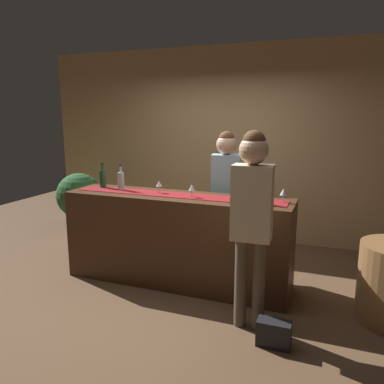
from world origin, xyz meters
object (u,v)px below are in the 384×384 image
Objects in this scene: wine_glass_far_end at (159,184)px; customer_sipping at (252,209)px; wine_bottle_clear at (121,181)px; potted_plant_tall at (79,200)px; handbag at (274,333)px; wine_glass_near_customer at (192,188)px; bartender at (226,185)px; wine_bottle_green at (103,178)px; wine_bottle_amber at (252,192)px; wine_glass_mid_counter at (283,192)px.

customer_sipping is (1.20, -0.67, -0.02)m from wine_glass_far_end.
wine_bottle_clear is 2.10× the size of wine_glass_far_end.
wine_bottle_clear is at bearing -35.21° from potted_plant_tall.
wine_glass_near_customer is at bearing 142.29° from handbag.
wine_bottle_clear is 1.08× the size of handbag.
wine_bottle_green is at bearing 7.83° from bartender.
customer_sipping is at bearing -37.11° from wine_glass_near_customer.
handbag is at bearing -37.71° from wine_glass_near_customer.
wine_bottle_clear reaches higher than wine_glass_near_customer.
customer_sipping reaches higher than wine_bottle_amber.
wine_bottle_green is at bearing 175.66° from wine_glass_far_end.
wine_bottle_clear is 1.24m from bartender.
potted_plant_tall reaches higher than handbag.
wine_bottle_clear is 1.82m from customer_sipping.
wine_glass_near_customer is 0.95m from wine_glass_mid_counter.
customer_sipping reaches higher than handbag.
wine_glass_mid_counter is 0.92m from bartender.
wine_bottle_green and wine_bottle_clear have the same top height.
wine_bottle_green is at bearing 173.42° from wine_glass_near_customer.
wine_bottle_amber is 0.59m from customer_sipping.
wine_glass_far_end is (-1.37, -0.02, 0.00)m from wine_glass_mid_counter.
wine_bottle_clear is 1.86m from wine_glass_mid_counter.
wine_glass_mid_counter reaches higher than handbag.
bartender is 0.97× the size of customer_sipping.
customer_sipping reaches higher than wine_glass_mid_counter.
bartender reaches higher than potted_plant_tall.
wine_bottle_green is 2.64m from handbag.
wine_glass_far_end is 1.98m from handbag.
potted_plant_tall is at bearing 160.32° from wine_bottle_amber.
potted_plant_tall is (-3.22, 0.93, -0.54)m from wine_glass_mid_counter.
wine_glass_far_end is 0.51× the size of handbag.
wine_bottle_green is 1.49m from bartender.
wine_bottle_green is 2.10× the size of wine_glass_near_customer.
wine_glass_near_customer is at bearing 61.28° from bartender.
wine_bottle_amber is 1.00× the size of wine_bottle_green.
customer_sipping is at bearing -78.13° from wine_bottle_amber.
customer_sipping is 3.49m from potted_plant_tall.
wine_bottle_green is 0.30× the size of potted_plant_tall.
wine_glass_near_customer is (0.92, -0.08, -0.01)m from wine_bottle_clear.
wine_glass_mid_counter is at bearing 133.58° from bartender.
wine_glass_mid_counter is 1.00× the size of wine_glass_far_end.
wine_glass_far_end is at bearing -178.97° from wine_glass_mid_counter.
wine_glass_mid_counter is (1.86, 0.02, -0.01)m from wine_bottle_clear.
customer_sipping reaches higher than potted_plant_tall.
bartender reaches higher than handbag.
customer_sipping is at bearing -103.89° from wine_glass_mid_counter.
wine_bottle_green is at bearing -40.19° from potted_plant_tall.
wine_bottle_amber is 1.08m from wine_glass_far_end.
potted_plant_tall is 3.81m from handbag.
wine_bottle_amber is 1.08× the size of handbag.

